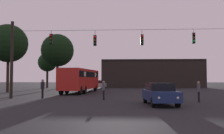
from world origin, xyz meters
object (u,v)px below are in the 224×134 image
Objects in this scene: city_bus at (81,78)px; car_near_right at (160,93)px; pedestrian_crossing_right at (43,87)px; tree_behind_building at (8,43)px; car_far_left at (100,84)px; tree_right_far at (58,50)px; pedestrian_crossing_left at (104,89)px; pedestrian_crossing_center at (199,90)px; tree_left_silhouette at (47,62)px.

car_near_right is (8.16, -13.97, -1.07)m from city_bus.
tree_behind_building is at bearing 130.66° from pedestrian_crossing_right.
tree_right_far is (-7.32, -1.63, 5.96)m from car_far_left.
tree_right_far is at bearing 69.81° from tree_behind_building.
tree_behind_building reaches higher than pedestrian_crossing_left.
pedestrian_crossing_left reaches higher than pedestrian_crossing_center.
city_bus is 6.82× the size of pedestrian_crossing_left.
car_far_left is at bearing 104.88° from car_near_right.
tree_left_silhouette is at bearing 127.66° from pedestrian_crossing_center.
car_far_left is (1.28, 11.93, -1.07)m from city_bus.
city_bus is 1.23× the size of tree_behind_building.
car_far_left is 0.46× the size of tree_right_far.
car_near_right is 0.65× the size of tree_left_silhouette.
pedestrian_crossing_right is 20.72m from tree_right_far.
pedestrian_crossing_left is (3.90, -10.27, -0.94)m from city_bus.
tree_behind_building is at bearing 150.45° from pedestrian_crossing_center.
tree_left_silhouette is 0.76× the size of tree_behind_building.
pedestrian_crossing_center is at bearing -12.55° from pedestrian_crossing_left.
pedestrian_crossing_center is (11.45, -11.95, -0.96)m from city_bus.
tree_left_silhouette is at bearing 125.25° from tree_right_far.
pedestrian_crossing_center is at bearing -29.55° from tree_behind_building.
city_bus is 2.51× the size of car_near_right.
city_bus is at bearing 120.30° from car_near_right.
city_bus is 2.53× the size of car_far_left.
tree_behind_building is (-17.96, 14.05, 5.72)m from car_near_right.
pedestrian_crossing_left is 1.02× the size of pedestrian_crossing_center.
pedestrian_crossing_left is (-4.26, 3.69, 0.13)m from car_near_right.
pedestrian_crossing_right is (-3.13, -21.09, 0.22)m from car_far_left.
car_far_left is at bearing 113.06° from pedestrian_crossing_center.
city_bus is at bearing -96.13° from car_far_left.
pedestrian_crossing_right is at bearing -98.43° from car_far_left.
tree_left_silhouette is at bearing 121.17° from car_near_right.
car_near_right is at bearing -75.12° from car_far_left.
tree_left_silhouette is (-10.64, 3.07, 4.19)m from car_far_left.
city_bus reaches higher than pedestrian_crossing_center.
pedestrian_crossing_left is 7.73m from pedestrian_crossing_center.
pedestrian_crossing_left reaches higher than car_near_right.
tree_left_silhouette reaches higher than pedestrian_crossing_right.
pedestrian_crossing_center is (7.55, -1.68, -0.02)m from pedestrian_crossing_left.
pedestrian_crossing_left is at bearing -69.21° from city_bus.
pedestrian_crossing_right is at bearing -77.85° from tree_right_far.
tree_left_silhouette is at bearing 117.68° from pedestrian_crossing_left.
tree_left_silhouette is at bearing 163.89° from car_far_left.
pedestrian_crossing_left is at bearing 139.09° from car_near_right.
pedestrian_crossing_center is at bearing -46.23° from city_bus.
pedestrian_crossing_right is at bearing 169.08° from pedestrian_crossing_left.
pedestrian_crossing_center is 13.58m from pedestrian_crossing_right.
tree_right_far reaches higher than pedestrian_crossing_right.
pedestrian_crossing_left is at bearing -10.92° from pedestrian_crossing_right.
pedestrian_crossing_left is at bearing -64.22° from tree_right_far.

